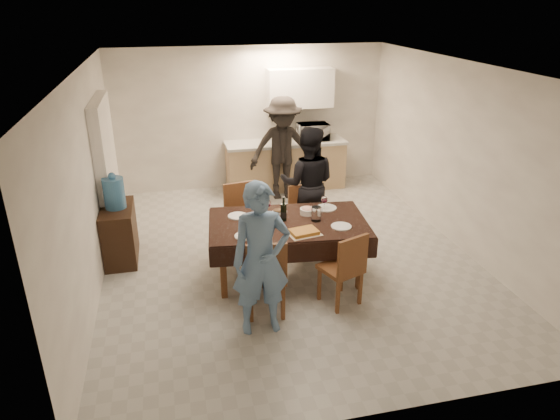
# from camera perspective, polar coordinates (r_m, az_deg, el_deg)

# --- Properties ---
(floor) EXTENTS (5.00, 6.00, 0.02)m
(floor) POSITION_cam_1_polar(r_m,az_deg,el_deg) (7.10, 0.95, -5.26)
(floor) COLOR #B7B7B2
(floor) RESTS_ON ground
(ceiling) EXTENTS (5.00, 6.00, 0.02)m
(ceiling) POSITION_cam_1_polar(r_m,az_deg,el_deg) (6.29, 1.11, 16.03)
(ceiling) COLOR white
(ceiling) RESTS_ON wall_back
(wall_back) EXTENTS (5.00, 0.02, 2.60)m
(wall_back) POSITION_cam_1_polar(r_m,az_deg,el_deg) (9.41, -3.41, 10.40)
(wall_back) COLOR white
(wall_back) RESTS_ON floor
(wall_front) EXTENTS (5.00, 0.02, 2.60)m
(wall_front) POSITION_cam_1_polar(r_m,az_deg,el_deg) (4.00, 11.45, -8.84)
(wall_front) COLOR white
(wall_front) RESTS_ON floor
(wall_left) EXTENTS (0.02, 6.00, 2.60)m
(wall_left) POSITION_cam_1_polar(r_m,az_deg,el_deg) (6.48, -21.00, 2.85)
(wall_left) COLOR white
(wall_left) RESTS_ON floor
(wall_right) EXTENTS (0.02, 6.00, 2.60)m
(wall_right) POSITION_cam_1_polar(r_m,az_deg,el_deg) (7.55, 19.87, 5.80)
(wall_right) COLOR white
(wall_right) RESTS_ON floor
(stub_partition) EXTENTS (0.15, 1.40, 2.10)m
(stub_partition) POSITION_cam_1_polar(r_m,az_deg,el_deg) (7.68, -19.13, 4.20)
(stub_partition) COLOR white
(stub_partition) RESTS_ON floor
(kitchen_base_cabinet) EXTENTS (2.20, 0.60, 0.86)m
(kitchen_base_cabinet) POSITION_cam_1_polar(r_m,az_deg,el_deg) (9.46, 0.64, 5.03)
(kitchen_base_cabinet) COLOR tan
(kitchen_base_cabinet) RESTS_ON floor
(kitchen_worktop) EXTENTS (2.24, 0.64, 0.05)m
(kitchen_worktop) POSITION_cam_1_polar(r_m,az_deg,el_deg) (9.33, 0.65, 7.69)
(kitchen_worktop) COLOR #B5B6B1
(kitchen_worktop) RESTS_ON kitchen_base_cabinet
(upper_cabinet) EXTENTS (1.20, 0.34, 0.70)m
(upper_cabinet) POSITION_cam_1_polar(r_m,az_deg,el_deg) (9.32, 2.32, 13.74)
(upper_cabinet) COLOR white
(upper_cabinet) RESTS_ON wall_back
(dining_table) EXTENTS (2.08, 1.35, 0.77)m
(dining_table) POSITION_cam_1_polar(r_m,az_deg,el_deg) (6.31, 0.95, -1.62)
(dining_table) COLOR black
(dining_table) RESTS_ON floor
(chair_near_left) EXTENTS (0.49, 0.49, 0.53)m
(chair_near_left) POSITION_cam_1_polar(r_m,az_deg,el_deg) (5.56, -1.52, -6.90)
(chair_near_left) COLOR brown
(chair_near_left) RESTS_ON floor
(chair_near_right) EXTENTS (0.55, 0.56, 0.51)m
(chair_near_right) POSITION_cam_1_polar(r_m,az_deg,el_deg) (5.79, 7.28, -6.07)
(chair_near_right) COLOR brown
(chair_near_right) RESTS_ON floor
(chair_far_left) EXTENTS (0.52, 0.52, 0.54)m
(chair_far_left) POSITION_cam_1_polar(r_m,az_deg,el_deg) (6.87, -4.00, -0.68)
(chair_far_left) COLOR brown
(chair_far_left) RESTS_ON floor
(chair_far_right) EXTENTS (0.46, 0.47, 0.49)m
(chair_far_right) POSITION_cam_1_polar(r_m,az_deg,el_deg) (7.08, 3.20, -0.44)
(chair_far_right) COLOR brown
(chair_far_right) RESTS_ON floor
(console) EXTENTS (0.42, 0.84, 0.78)m
(console) POSITION_cam_1_polar(r_m,az_deg,el_deg) (7.21, -17.84, -2.57)
(console) COLOR black
(console) RESTS_ON floor
(water_jug) EXTENTS (0.28, 0.28, 0.42)m
(water_jug) POSITION_cam_1_polar(r_m,az_deg,el_deg) (6.98, -18.43, 1.84)
(water_jug) COLOR #4181B8
(water_jug) RESTS_ON console
(wine_bottle) EXTENTS (0.08, 0.08, 0.32)m
(wine_bottle) POSITION_cam_1_polar(r_m,az_deg,el_deg) (6.27, 0.41, 0.15)
(wine_bottle) COLOR black
(wine_bottle) RESTS_ON dining_table
(water_pitcher) EXTENTS (0.12, 0.12, 0.19)m
(water_pitcher) POSITION_cam_1_polar(r_m,az_deg,el_deg) (6.30, 4.16, -0.44)
(water_pitcher) COLOR white
(water_pitcher) RESTS_ON dining_table
(savoury_tart) EXTENTS (0.43, 0.35, 0.05)m
(savoury_tart) POSITION_cam_1_polar(r_m,az_deg,el_deg) (5.98, 2.75, -2.51)
(savoury_tart) COLOR gold
(savoury_tart) RESTS_ON dining_table
(salad_bowl) EXTENTS (0.19, 0.19, 0.08)m
(salad_bowl) POSITION_cam_1_polar(r_m,az_deg,el_deg) (6.51, 3.14, -0.14)
(salad_bowl) COLOR white
(salad_bowl) RESTS_ON dining_table
(mushroom_dish) EXTENTS (0.18, 0.18, 0.03)m
(mushroom_dish) POSITION_cam_1_polar(r_m,az_deg,el_deg) (6.53, -0.05, -0.24)
(mushroom_dish) COLOR white
(mushroom_dish) RESTS_ON dining_table
(wine_glass_a) EXTENTS (0.08, 0.08, 0.19)m
(wine_glass_a) POSITION_cam_1_polar(r_m,az_deg,el_deg) (5.94, -3.63, -1.98)
(wine_glass_a) COLOR white
(wine_glass_a) RESTS_ON dining_table
(wine_glass_b) EXTENTS (0.09, 0.09, 0.20)m
(wine_glass_b) POSITION_cam_1_polar(r_m,az_deg,el_deg) (6.62, 5.07, 0.79)
(wine_glass_b) COLOR white
(wine_glass_b) RESTS_ON dining_table
(wine_glass_c) EXTENTS (0.09, 0.09, 0.19)m
(wine_glass_c) POSITION_cam_1_polar(r_m,az_deg,el_deg) (6.49, -1.39, 0.37)
(wine_glass_c) COLOR white
(wine_glass_c) RESTS_ON dining_table
(plate_near_left) EXTENTS (0.25, 0.25, 0.01)m
(plate_near_left) POSITION_cam_1_polar(r_m,az_deg,el_deg) (5.92, -4.01, -2.98)
(plate_near_left) COLOR white
(plate_near_left) RESTS_ON dining_table
(plate_near_right) EXTENTS (0.25, 0.25, 0.01)m
(plate_near_right) POSITION_cam_1_polar(r_m,az_deg,el_deg) (6.20, 7.02, -1.87)
(plate_near_right) COLOR white
(plate_near_right) RESTS_ON dining_table
(plate_far_left) EXTENTS (0.25, 0.25, 0.01)m
(plate_far_left) POSITION_cam_1_polar(r_m,az_deg,el_deg) (6.46, -4.85, -0.68)
(plate_far_left) COLOR white
(plate_far_left) RESTS_ON dining_table
(plate_far_right) EXTENTS (0.27, 0.27, 0.02)m
(plate_far_right) POSITION_cam_1_polar(r_m,az_deg,el_deg) (6.71, 5.33, 0.25)
(plate_far_right) COLOR white
(plate_far_right) RESTS_ON dining_table
(microwave) EXTENTS (0.56, 0.38, 0.31)m
(microwave) POSITION_cam_1_polar(r_m,az_deg,el_deg) (9.41, 3.80, 8.92)
(microwave) COLOR white
(microwave) RESTS_ON kitchen_worktop
(person_near) EXTENTS (0.63, 0.42, 1.71)m
(person_near) POSITION_cam_1_polar(r_m,az_deg,el_deg) (5.24, -2.17, -5.72)
(person_near) COLOR #6187B4
(person_near) RESTS_ON floor
(person_far) EXTENTS (1.00, 0.88, 1.71)m
(person_far) POSITION_cam_1_polar(r_m,az_deg,el_deg) (7.34, 3.19, 3.01)
(person_far) COLOR black
(person_far) RESTS_ON floor
(person_kitchen) EXTENTS (1.18, 0.68, 1.83)m
(person_kitchen) POSITION_cam_1_polar(r_m,az_deg,el_deg) (8.86, 0.29, 7.04)
(person_kitchen) COLOR black
(person_kitchen) RESTS_ON floor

